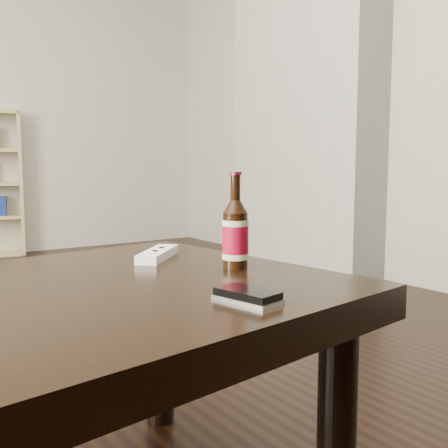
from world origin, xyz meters
TOP-DOWN VIEW (x-y plane):
  - chimney_breast at (2.35, 1.20)m, footprint 0.30×1.20m
  - beer_bottle at (0.47, -0.58)m, footprint 0.07×0.07m
  - phone at (0.33, -0.82)m, footprint 0.08×0.12m
  - remote at (0.39, -0.38)m, footprint 0.17×0.17m

SIDE VIEW (x-z plane):
  - phone at x=0.33m, z-range 0.50..0.52m
  - remote at x=0.39m, z-range 0.50..0.52m
  - beer_bottle at x=0.47m, z-range 0.47..0.68m
  - chimney_breast at x=2.35m, z-range 0.00..2.70m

